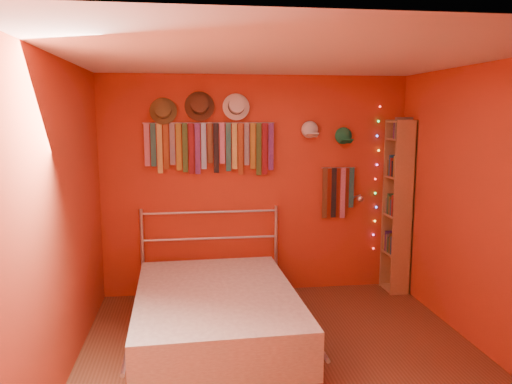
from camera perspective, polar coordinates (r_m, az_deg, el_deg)
name	(u,v)px	position (r m, az deg, el deg)	size (l,w,h in m)	color
ground	(285,361)	(4.45, 3.33, -18.74)	(3.50, 3.50, 0.00)	brown
back_wall	(257,186)	(5.73, 0.06, 0.72)	(3.50, 0.02, 2.50)	#AA1C1B
right_wall	(488,210)	(4.69, 24.96, -1.93)	(0.02, 3.50, 2.50)	#AA1C1B
left_wall	(60,223)	(4.07, -21.51, -3.26)	(0.02, 3.50, 2.50)	#AA1C1B
ceiling	(288,56)	(3.97, 3.66, 15.20)	(3.50, 3.50, 0.02)	white
tie_rack	(211,146)	(5.57, -5.16, 5.31)	(1.45, 0.03, 0.59)	silver
small_tie_rack	(338,190)	(5.88, 9.31, 0.20)	(0.40, 0.03, 0.60)	silver
fedora_olive	(163,110)	(5.52, -10.57, 9.17)	(0.29, 0.16, 0.29)	brown
fedora_brown	(200,105)	(5.52, -6.47, 9.82)	(0.33, 0.18, 0.32)	#4A2C1A
fedora_white	(236,106)	(5.55, -2.25, 9.79)	(0.30, 0.16, 0.29)	silver
cap_white	(310,130)	(5.73, 6.17, 7.08)	(0.19, 0.23, 0.19)	white
cap_green	(343,136)	(5.85, 9.97, 6.33)	(0.19, 0.24, 0.19)	#197446
fairy_lights	(376,179)	(6.04, 13.58, 1.45)	(0.05, 0.02, 1.71)	#FF3333
reading_lamp	(359,198)	(5.79, 11.71, -0.73)	(0.07, 0.31, 0.09)	silver
bookshelf	(401,205)	(6.01, 16.21, -1.49)	(0.25, 0.34, 2.00)	olive
bed	(216,311)	(4.81, -4.58, -13.45)	(1.61, 2.15, 1.03)	silver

